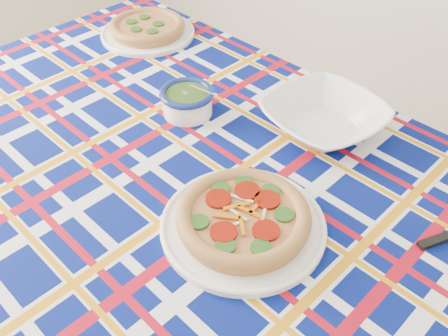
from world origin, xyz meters
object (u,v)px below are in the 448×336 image
Objects in this scene: dining_table at (191,196)px; pesto_bowl at (187,99)px; main_focaccia_plate at (243,217)px; serving_bowl at (324,118)px.

pesto_bowl is at bearing 138.55° from dining_table.
main_focaccia_plate reaches higher than dining_table.
dining_table is at bearing 162.16° from main_focaccia_plate.
pesto_bowl is (-0.37, 0.25, 0.01)m from main_focaccia_plate.
main_focaccia_plate is at bearing -33.39° from pesto_bowl.
serving_bowl is at bearing 26.56° from pesto_bowl.
serving_bowl is (0.17, 0.34, 0.12)m from dining_table.
dining_table is at bearing -47.98° from pesto_bowl.
pesto_bowl reaches higher than serving_bowl.
main_focaccia_plate is at bearing -83.96° from serving_bowl.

